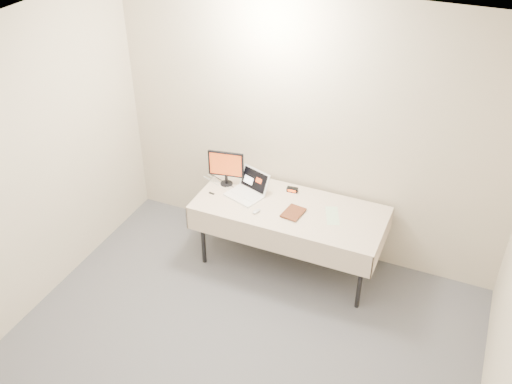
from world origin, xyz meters
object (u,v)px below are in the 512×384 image
at_px(monitor, 226,166).
at_px(book, 285,201).
at_px(laptop, 248,189).
at_px(table, 290,212).

xyz_separation_m(monitor, book, (0.73, -0.20, -0.10)).
bearing_deg(laptop, book, 3.09).
bearing_deg(book, table, 82.90).
xyz_separation_m(table, monitor, (-0.75, 0.13, 0.28)).
distance_m(monitor, book, 0.76).
height_order(table, laptop, laptop).
distance_m(table, book, 0.20).
bearing_deg(laptop, monitor, -176.89).
bearing_deg(monitor, book, -25.71).
xyz_separation_m(table, laptop, (-0.47, 0.05, 0.12)).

